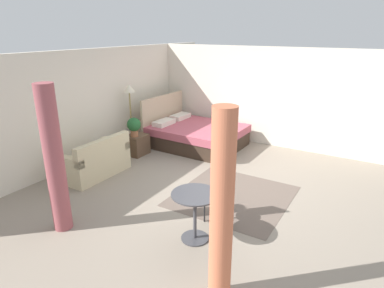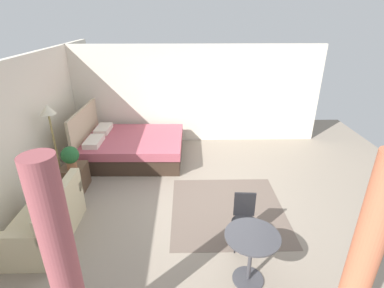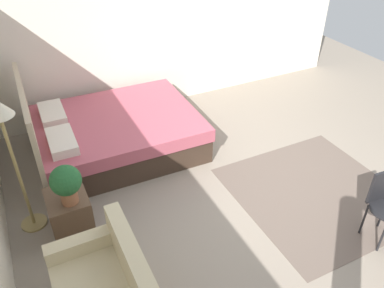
{
  "view_description": "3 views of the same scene",
  "coord_description": "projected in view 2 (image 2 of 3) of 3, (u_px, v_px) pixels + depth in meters",
  "views": [
    {
      "loc": [
        -5.34,
        -2.61,
        2.9
      ],
      "look_at": [
        -0.3,
        0.44,
        0.85
      ],
      "focal_mm": 30.89,
      "sensor_mm": 36.0,
      "label": 1
    },
    {
      "loc": [
        -4.52,
        0.26,
        3.17
      ],
      "look_at": [
        0.78,
        0.15,
        0.79
      ],
      "focal_mm": 27.19,
      "sensor_mm": 36.0,
      "label": 2
    },
    {
      "loc": [
        -2.95,
        2.61,
        3.33
      ],
      "look_at": [
        0.45,
        0.93,
        0.71
      ],
      "focal_mm": 36.28,
      "sensor_mm": 36.0,
      "label": 3
    }
  ],
  "objects": [
    {
      "name": "area_rug",
      "position": [
        228.0,
        209.0,
        5.14
      ],
      "size": [
        2.01,
        1.96,
        0.01
      ],
      "primitive_type": "cube",
      "color": "#66564C",
      "rests_on": "ground"
    },
    {
      "name": "floor_lamp",
      "position": [
        50.0,
        120.0,
        5.48
      ],
      "size": [
        0.29,
        0.29,
        1.64
      ],
      "color": "#99844C",
      "rests_on": "ground"
    },
    {
      "name": "couch",
      "position": [
        47.0,
        222.0,
        4.39
      ],
      "size": [
        1.39,
        0.74,
        0.84
      ],
      "color": "beige",
      "rests_on": "ground"
    },
    {
      "name": "wall_back",
      "position": [
        11.0,
        139.0,
        4.85
      ],
      "size": [
        8.7,
        0.12,
        2.5
      ],
      "primitive_type": "cube",
      "color": "silver",
      "rests_on": "ground"
    },
    {
      "name": "balcony_table",
      "position": [
        251.0,
        249.0,
        3.58
      ],
      "size": [
        0.68,
        0.68,
        0.74
      ],
      "color": "#3F3F44",
      "rests_on": "ground"
    },
    {
      "name": "curtain_right",
      "position": [
        63.0,
        268.0,
        2.57
      ],
      "size": [
        0.27,
        0.27,
        2.23
      ],
      "color": "#994C51",
      "rests_on": "ground"
    },
    {
      "name": "wall_right",
      "position": [
        196.0,
        95.0,
        7.51
      ],
      "size": [
        0.12,
        6.39,
        2.5
      ],
      "primitive_type": "cube",
      "color": "silver",
      "rests_on": "ground"
    },
    {
      "name": "ground_plane",
      "position": [
        201.0,
        200.0,
        5.43
      ],
      "size": [
        8.7,
        9.39,
        0.02
      ],
      "primitive_type": "cube",
      "color": "gray"
    },
    {
      "name": "nightstand",
      "position": [
        75.0,
        177.0,
        5.68
      ],
      "size": [
        0.51,
        0.43,
        0.49
      ],
      "color": "brown",
      "rests_on": "ground"
    },
    {
      "name": "cafe_chair_near_window",
      "position": [
        245.0,
        215.0,
        4.2
      ],
      "size": [
        0.41,
        0.41,
        0.83
      ],
      "color": "black",
      "rests_on": "ground"
    },
    {
      "name": "potted_plant",
      "position": [
        70.0,
        156.0,
        5.38
      ],
      "size": [
        0.33,
        0.33,
        0.45
      ],
      "color": "#935B3D",
      "rests_on": "nightstand"
    },
    {
      "name": "bed",
      "position": [
        131.0,
        147.0,
        6.85
      ],
      "size": [
        1.82,
        2.29,
        1.23
      ],
      "color": "#38281E",
      "rests_on": "ground"
    },
    {
      "name": "curtain_left",
      "position": [
        362.0,
        263.0,
        2.63
      ],
      "size": [
        0.25,
        0.25,
        2.23
      ],
      "color": "#D1704C",
      "rests_on": "ground"
    }
  ]
}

